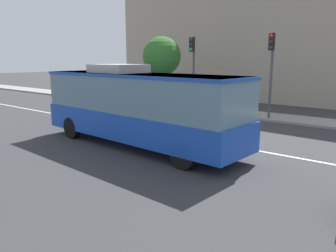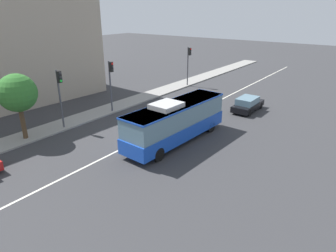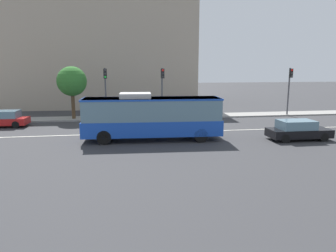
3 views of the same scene
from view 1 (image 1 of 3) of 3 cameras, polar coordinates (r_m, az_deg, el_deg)
The scene contains 9 objects.
ground_plane at distance 15.79m, azimuth 3.19°, elevation -2.08°, with size 160.00×160.00×0.00m, color #333335.
sidewalk_kerb at distance 22.43m, azimuth 14.92°, elevation 1.79°, with size 80.00×2.61×0.14m, color gray.
lane_centre_line at distance 15.79m, azimuth 3.19°, elevation -2.05°, with size 76.00×0.16×0.01m, color silver.
transit_bus at distance 14.10m, azimuth -5.29°, elevation 3.74°, with size 10.11×3.01×3.46m.
sedan_red at distance 28.40m, azimuth -13.91°, elevation 5.15°, with size 4.58×2.01×1.46m.
traffic_light_near_corner at distance 20.76m, azimuth 17.33°, elevation 10.61°, with size 0.35×0.62×5.20m.
traffic_light_far_corner at distance 23.58m, azimuth 4.26°, elevation 11.13°, with size 0.35×0.62×5.20m.
street_tree_kerbside_left at distance 26.06m, azimuth -1.06°, elevation 11.87°, with size 2.95×2.95×5.38m.
office_block_background at distance 38.78m, azimuth 16.77°, elevation 15.61°, with size 27.24×18.65×13.60m.
Camera 1 is at (8.96, -12.47, 3.70)m, focal length 35.46 mm.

